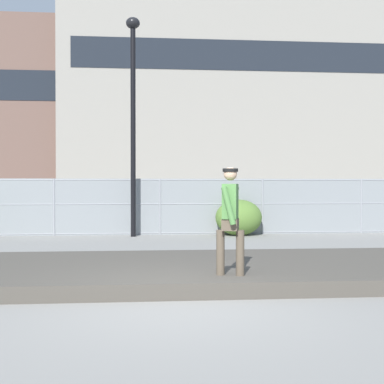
{
  "coord_description": "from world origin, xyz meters",
  "views": [
    {
      "loc": [
        -0.45,
        -7.02,
        1.66
      ],
      "look_at": [
        0.66,
        5.51,
        1.47
      ],
      "focal_mm": 48.34,
      "sensor_mm": 36.0,
      "label": 1
    }
  ],
  "objects_px": {
    "street_lamp": "(133,101)",
    "skater": "(230,218)",
    "shrub_center": "(239,217)",
    "parked_car_near": "(103,206)",
    "skateboard": "(230,287)"
  },
  "relations": [
    {
      "from": "skater",
      "to": "shrub_center",
      "type": "relative_size",
      "value": 1.23
    },
    {
      "from": "skateboard",
      "to": "street_lamp",
      "type": "bearing_deg",
      "value": 101.31
    },
    {
      "from": "skater",
      "to": "street_lamp",
      "type": "bearing_deg",
      "value": 101.31
    },
    {
      "from": "parked_car_near",
      "to": "skater",
      "type": "bearing_deg",
      "value": -76.25
    },
    {
      "from": "street_lamp",
      "to": "skateboard",
      "type": "bearing_deg",
      "value": -78.69
    },
    {
      "from": "skater",
      "to": "parked_car_near",
      "type": "height_order",
      "value": "skater"
    },
    {
      "from": "skater",
      "to": "street_lamp",
      "type": "xyz_separation_m",
      "value": [
        -1.72,
        8.58,
        3.17
      ]
    },
    {
      "from": "skateboard",
      "to": "skater",
      "type": "distance_m",
      "value": 1.08
    },
    {
      "from": "street_lamp",
      "to": "shrub_center",
      "type": "bearing_deg",
      "value": 0.69
    },
    {
      "from": "skateboard",
      "to": "shrub_center",
      "type": "relative_size",
      "value": 0.54
    },
    {
      "from": "street_lamp",
      "to": "skater",
      "type": "bearing_deg",
      "value": -78.69
    },
    {
      "from": "skater",
      "to": "shrub_center",
      "type": "height_order",
      "value": "skater"
    },
    {
      "from": "skateboard",
      "to": "shrub_center",
      "type": "xyz_separation_m",
      "value": [
        1.69,
        8.62,
        0.53
      ]
    },
    {
      "from": "skateboard",
      "to": "skater",
      "type": "relative_size",
      "value": 0.44
    },
    {
      "from": "parked_car_near",
      "to": "shrub_center",
      "type": "distance_m",
      "value": 5.83
    }
  ]
}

